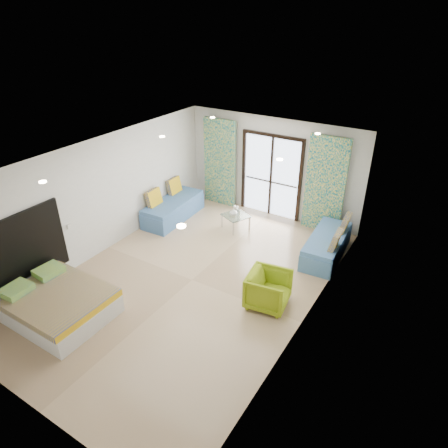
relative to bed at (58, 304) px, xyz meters
The scene contains 24 objects.
floor 2.67m from the bed, 56.33° to the left, with size 5.00×7.50×0.01m, color #9C7E5D, non-canonical shape.
ceiling 3.61m from the bed, 56.33° to the left, with size 5.00×7.50×0.01m, color silver, non-canonical shape.
wall_back 6.24m from the bed, 76.11° to the left, with size 5.00×0.01×2.70m, color silver, non-canonical shape.
wall_front 2.39m from the bed, 46.16° to the right, with size 5.00×0.01×2.70m, color silver, non-canonical shape.
wall_left 2.67m from the bed, 114.84° to the left, with size 0.01×7.50×2.70m, color silver, non-canonical shape.
wall_right 4.68m from the bed, 29.12° to the left, with size 0.01×7.50×2.70m, color silver, non-canonical shape.
balcony_door 6.20m from the bed, 76.04° to the left, with size 1.76×0.08×2.28m.
balcony_rail 6.16m from the bed, 76.06° to the left, with size 1.52×0.03×0.04m, color #595451.
curtain_left 5.87m from the bed, 90.74° to the left, with size 1.00×0.10×2.50m, color beige.
curtain_right 6.60m from the bed, 62.39° to the left, with size 1.00×0.10×2.50m, color beige.
downlight_a 2.42m from the bed, 70.71° to the left, with size 0.12×0.12×0.02m, color #FFE0B2.
downlight_b 3.75m from the bed, ahead, with size 0.12×0.12×0.02m, color #FFE0B2.
downlight_c 4.02m from the bed, 88.66° to the left, with size 0.12×0.12×0.02m, color #FFE0B2.
downlight_d 4.94m from the bed, 48.19° to the left, with size 0.12×0.12×0.02m, color #FFE0B2.
downlight_e 5.74m from the bed, 89.18° to the left, with size 0.12×0.12×0.02m, color #FFE0B2.
downlight_f 6.42m from the bed, 61.13° to the left, with size 0.12×0.12×0.02m, color #FFE0B2.
headboard 1.26m from the bed, behind, with size 0.06×2.10×1.50m, color black.
switch_plate 1.78m from the bed, 128.52° to the left, with size 0.02×0.10×0.10m, color silver.
bed is the anchor object (origin of this frame).
daybed_left 4.31m from the bed, 98.57° to the left, with size 0.86×2.00×0.97m.
daybed_right 5.88m from the bed, 52.38° to the left, with size 0.86×1.93×0.93m.
coffee_table 4.79m from the bed, 76.43° to the left, with size 0.78×0.78×0.68m.
vase 4.73m from the bed, 76.66° to the left, with size 0.20×0.21×0.20m, color white.
armchair 3.98m from the bed, 36.25° to the left, with size 0.77×0.72×0.79m, color #87A014.
Camera 1 is at (4.24, -5.53, 5.16)m, focal length 32.00 mm.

